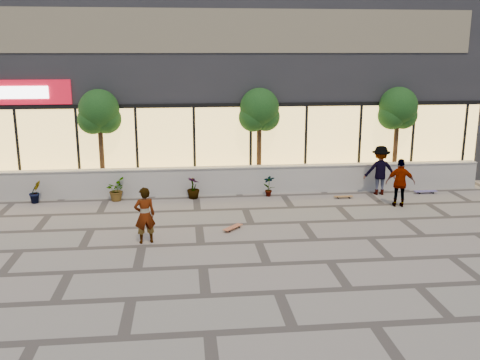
{
  "coord_description": "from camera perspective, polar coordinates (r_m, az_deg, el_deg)",
  "views": [
    {
      "loc": [
        -0.4,
        -12.55,
        5.29
      ],
      "look_at": [
        1.34,
        3.78,
        1.3
      ],
      "focal_mm": 40.0,
      "sensor_mm": 36.0,
      "label": 1
    }
  ],
  "objects": [
    {
      "name": "shrub_c",
      "position": [
        19.77,
        -13.14,
        -1.01
      ],
      "size": [
        0.68,
        0.77,
        0.81
      ],
      "primitive_type": "imported",
      "rotation": [
        0.0,
        0.0,
        1.64
      ],
      "color": "#123915",
      "rests_on": "ground"
    },
    {
      "name": "ground",
      "position": [
        13.62,
        -3.97,
        -9.23
      ],
      "size": [
        80.0,
        80.0,
        0.0
      ],
      "primitive_type": "plane",
      "color": "gray",
      "rests_on": "ground"
    },
    {
      "name": "shrub_b",
      "position": [
        20.32,
        -21.0,
        -1.18
      ],
      "size": [
        0.57,
        0.57,
        0.81
      ],
      "primitive_type": "imported",
      "rotation": [
        0.0,
        0.0,
        0.82
      ],
      "color": "#123915",
      "rests_on": "ground"
    },
    {
      "name": "skater_right_near",
      "position": [
        19.24,
        16.73,
        -0.3
      ],
      "size": [
        1.06,
        0.64,
        1.69
      ],
      "primitive_type": "imported",
      "rotation": [
        0.0,
        0.0,
        2.9
      ],
      "color": "white",
      "rests_on": "ground"
    },
    {
      "name": "shrub_d",
      "position": [
        19.62,
        -5.01,
        -0.82
      ],
      "size": [
        0.64,
        0.64,
        0.81
      ],
      "primitive_type": "imported",
      "rotation": [
        0.0,
        0.0,
        2.46
      ],
      "color": "#123915",
      "rests_on": "ground"
    },
    {
      "name": "retail_building",
      "position": [
        25.06,
        -5.26,
        11.21
      ],
      "size": [
        24.0,
        9.17,
        8.5
      ],
      "color": "#26262B",
      "rests_on": "ground"
    },
    {
      "name": "skateboard_right_near",
      "position": [
        20.0,
        10.98,
        -1.74
      ],
      "size": [
        0.7,
        0.2,
        0.08
      ],
      "rotation": [
        0.0,
        0.0,
        -0.04
      ],
      "color": "brown",
      "rests_on": "ground"
    },
    {
      "name": "skateboard_center",
      "position": [
        16.23,
        -0.78,
        -5.07
      ],
      "size": [
        0.67,
        0.72,
        0.09
      ],
      "rotation": [
        0.0,
        0.0,
        0.84
      ],
      "color": "#9C5133",
      "rests_on": "ground"
    },
    {
      "name": "skater_right_far",
      "position": [
        20.67,
        14.71,
        1.01
      ],
      "size": [
        1.25,
        0.79,
        1.85
      ],
      "primitive_type": "imported",
      "rotation": [
        0.0,
        0.0,
        3.05
      ],
      "color": "maroon",
      "rests_on": "ground"
    },
    {
      "name": "shrub_e",
      "position": [
        19.86,
        3.1,
        -0.61
      ],
      "size": [
        0.46,
        0.35,
        0.81
      ],
      "primitive_type": "imported",
      "rotation": [
        0.0,
        0.0,
        3.28
      ],
      "color": "#123915",
      "rests_on": "ground"
    },
    {
      "name": "skater_center",
      "position": [
        15.18,
        -10.12,
        -3.73
      ],
      "size": [
        0.67,
        0.52,
        1.62
      ],
      "primitive_type": "imported",
      "rotation": [
        0.0,
        0.0,
        3.39
      ],
      "color": "white",
      "rests_on": "ground"
    },
    {
      "name": "tree_mideast",
      "position": [
        20.58,
        2.08,
        7.22
      ],
      "size": [
        1.6,
        1.5,
        3.92
      ],
      "color": "#3F2B16",
      "rests_on": "ground"
    },
    {
      "name": "tree_midwest",
      "position": [
        20.61,
        -14.79,
        6.79
      ],
      "size": [
        1.6,
        1.5,
        3.92
      ],
      "color": "#3F2B16",
      "rests_on": "ground"
    },
    {
      "name": "skateboard_right_far",
      "position": [
        21.47,
        19.19,
        -1.14
      ],
      "size": [
        0.86,
        0.22,
        0.1
      ],
      "rotation": [
        0.0,
        0.0,
        -0.0
      ],
      "color": "#584F91",
      "rests_on": "ground"
    },
    {
      "name": "tree_east",
      "position": [
        22.04,
        16.5,
        7.1
      ],
      "size": [
        1.6,
        1.5,
        3.92
      ],
      "color": "#3F2B16",
      "rests_on": "ground"
    },
    {
      "name": "planter_wall",
      "position": [
        20.12,
        -4.76,
        -0.09
      ],
      "size": [
        22.0,
        0.42,
        1.04
      ],
      "color": "#B9B8B0",
      "rests_on": "ground"
    }
  ]
}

